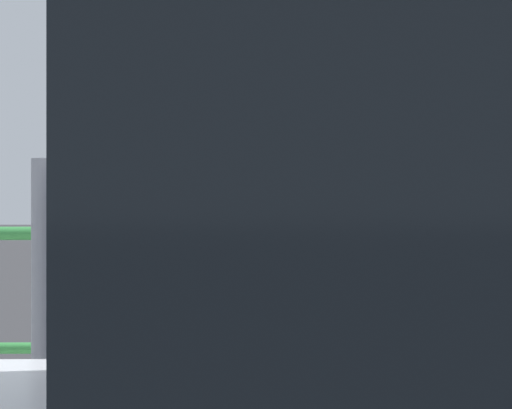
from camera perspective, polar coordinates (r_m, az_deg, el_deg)
The scene contains 3 objects.
parking_meter at distance 3.07m, azimuth 6.80°, elevation -3.38°, with size 0.18×0.19×1.49m.
pedestrian_at_meter at distance 3.18m, azimuth -5.69°, elevation -6.50°, with size 0.70×0.54×1.62m.
background_railing at distance 5.43m, azimuth 5.90°, elevation -4.71°, with size 24.06×0.06×1.18m.
Camera 1 is at (-0.73, -2.70, 1.40)m, focal length 83.40 mm.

